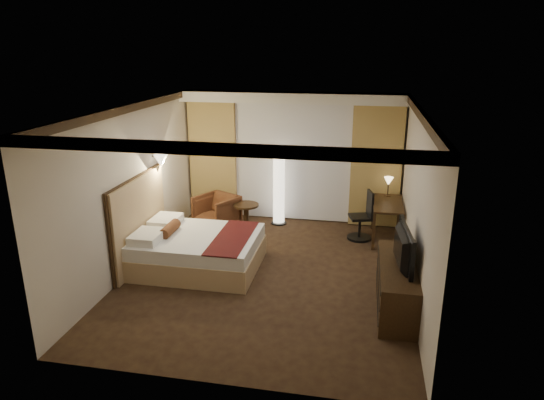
% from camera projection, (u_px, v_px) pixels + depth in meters
% --- Properties ---
extents(floor, '(4.50, 5.50, 0.01)m').
position_uv_depth(floor, '(267.00, 274.00, 7.94)').
color(floor, black).
rests_on(floor, ground).
extents(ceiling, '(4.50, 5.50, 0.01)m').
position_uv_depth(ceiling, '(267.00, 108.00, 7.12)').
color(ceiling, white).
rests_on(ceiling, back_wall).
extents(back_wall, '(4.50, 0.02, 2.70)m').
position_uv_depth(back_wall, '(293.00, 157.00, 10.10)').
color(back_wall, beige).
rests_on(back_wall, floor).
extents(left_wall, '(0.02, 5.50, 2.70)m').
position_uv_depth(left_wall, '(133.00, 188.00, 7.93)').
color(left_wall, beige).
rests_on(left_wall, floor).
extents(right_wall, '(0.02, 5.50, 2.70)m').
position_uv_depth(right_wall, '(417.00, 204.00, 7.13)').
color(right_wall, beige).
rests_on(right_wall, floor).
extents(crown_molding, '(4.50, 5.50, 0.12)m').
position_uv_depth(crown_molding, '(267.00, 112.00, 7.14)').
color(crown_molding, black).
rests_on(crown_molding, ceiling).
extents(soffit, '(4.50, 0.50, 0.20)m').
position_uv_depth(soffit, '(292.00, 97.00, 9.49)').
color(soffit, white).
rests_on(soffit, ceiling).
extents(curtain_sheer, '(2.48, 0.04, 2.45)m').
position_uv_depth(curtain_sheer, '(293.00, 163.00, 10.06)').
color(curtain_sheer, silver).
rests_on(curtain_sheer, back_wall).
extents(curtain_left_drape, '(1.00, 0.14, 2.45)m').
position_uv_depth(curtain_left_drape, '(213.00, 160.00, 10.31)').
color(curtain_left_drape, tan).
rests_on(curtain_left_drape, back_wall).
extents(curtain_right_drape, '(1.00, 0.14, 2.45)m').
position_uv_depth(curtain_right_drape, '(376.00, 167.00, 9.70)').
color(curtain_right_drape, tan).
rests_on(curtain_right_drape, back_wall).
extents(wall_sconce, '(0.24, 0.24, 0.24)m').
position_uv_depth(wall_sconce, '(161.00, 161.00, 8.59)').
color(wall_sconce, white).
rests_on(wall_sconce, left_wall).
extents(bed, '(2.00, 1.56, 0.59)m').
position_uv_depth(bed, '(198.00, 251.00, 8.11)').
color(bed, white).
rests_on(bed, floor).
extents(headboard, '(0.12, 1.86, 1.50)m').
position_uv_depth(headboard, '(140.00, 221.00, 8.15)').
color(headboard, tan).
rests_on(headboard, floor).
extents(armchair, '(0.98, 0.96, 0.76)m').
position_uv_depth(armchair, '(217.00, 210.00, 9.84)').
color(armchair, '#522B18').
rests_on(armchair, floor).
extents(side_table, '(0.51, 0.51, 0.56)m').
position_uv_depth(side_table, '(246.00, 217.00, 9.73)').
color(side_table, black).
rests_on(side_table, floor).
extents(floor_lamp, '(0.32, 0.32, 1.50)m').
position_uv_depth(floor_lamp, '(279.00, 189.00, 9.96)').
color(floor_lamp, white).
rests_on(floor_lamp, floor).
extents(desk, '(0.55, 1.17, 0.75)m').
position_uv_depth(desk, '(387.00, 221.00, 9.23)').
color(desk, black).
rests_on(desk, floor).
extents(desk_lamp, '(0.18, 0.18, 0.34)m').
position_uv_depth(desk_lamp, '(388.00, 188.00, 9.47)').
color(desk_lamp, '#FFD899').
rests_on(desk_lamp, desk).
extents(office_chair, '(0.57, 0.57, 0.96)m').
position_uv_depth(office_chair, '(360.00, 215.00, 9.24)').
color(office_chair, black).
rests_on(office_chair, floor).
extents(dresser, '(0.50, 1.72, 0.67)m').
position_uv_depth(dresser, '(396.00, 286.00, 6.85)').
color(dresser, black).
rests_on(dresser, floor).
extents(television, '(0.72, 1.13, 0.14)m').
position_uv_depth(television, '(398.00, 244.00, 6.66)').
color(television, black).
rests_on(television, dresser).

